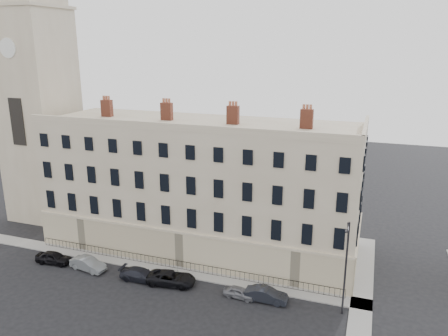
% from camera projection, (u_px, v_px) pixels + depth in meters
% --- Properties ---
extents(ground, '(160.00, 160.00, 0.00)m').
position_uv_depth(ground, '(212.00, 307.00, 40.28)').
color(ground, black).
rests_on(ground, ground).
extents(terrace, '(36.22, 12.22, 17.00)m').
position_uv_depth(terrace, '(200.00, 186.00, 51.01)').
color(terrace, '#BBA98B').
rests_on(terrace, ground).
extents(church_tower, '(8.00, 8.13, 44.00)m').
position_uv_depth(church_tower, '(36.00, 82.00, 57.47)').
color(church_tower, '#BBA98B').
rests_on(church_tower, ground).
extents(pavement_terrace, '(48.00, 2.00, 0.12)m').
position_uv_depth(pavement_terrace, '(143.00, 265.00, 47.98)').
color(pavement_terrace, gray).
rests_on(pavement_terrace, ground).
extents(pavement_east_return, '(2.00, 24.00, 0.12)m').
position_uv_depth(pavement_east_return, '(363.00, 288.00, 43.39)').
color(pavement_east_return, gray).
rests_on(pavement_east_return, ground).
extents(railings, '(35.00, 0.04, 0.96)m').
position_uv_depth(railings, '(178.00, 265.00, 46.94)').
color(railings, black).
rests_on(railings, ground).
extents(car_a, '(4.13, 1.98, 1.36)m').
position_uv_depth(car_a, '(54.00, 258.00, 48.25)').
color(car_a, black).
rests_on(car_a, ground).
extents(car_b, '(4.34, 2.04, 1.38)m').
position_uv_depth(car_b, '(88.00, 264.00, 46.84)').
color(car_b, slate).
rests_on(car_b, ground).
extents(car_c, '(4.47, 1.93, 1.28)m').
position_uv_depth(car_c, '(141.00, 275.00, 44.75)').
color(car_c, black).
rests_on(car_c, ground).
extents(car_d, '(5.16, 2.89, 1.36)m').
position_uv_depth(car_d, '(171.00, 278.00, 44.01)').
color(car_d, black).
rests_on(car_d, ground).
extents(car_e, '(3.22, 1.48, 1.07)m').
position_uv_depth(car_e, '(239.00, 292.00, 41.72)').
color(car_e, slate).
rests_on(car_e, ground).
extents(car_f, '(4.10, 1.48, 1.34)m').
position_uv_depth(car_f, '(266.00, 295.00, 41.07)').
color(car_f, black).
rests_on(car_f, ground).
extents(streetlamp, '(0.34, 1.92, 8.89)m').
position_uv_depth(streetlamp, '(346.00, 265.00, 37.89)').
color(streetlamp, '#2A292E').
rests_on(streetlamp, ground).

